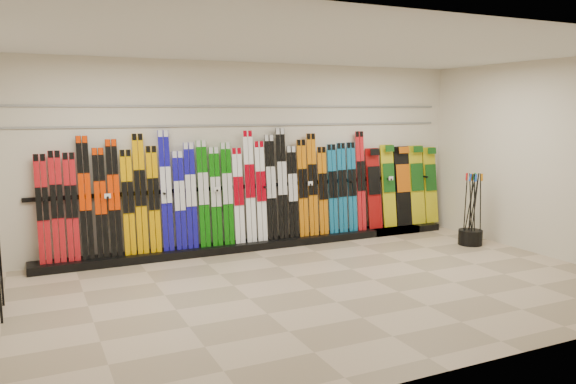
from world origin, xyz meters
name	(u,v)px	position (x,y,z in m)	size (l,w,h in m)	color
floor	(315,289)	(0.00, 0.00, 0.00)	(8.00, 8.00, 0.00)	gray
back_wall	(243,156)	(0.00, 2.50, 1.50)	(8.00, 8.00, 0.00)	beige
right_wall	(546,159)	(4.00, 0.00, 1.50)	(5.00, 5.00, 0.00)	beige
ceiling	(316,46)	(0.00, 0.00, 3.00)	(8.00, 8.00, 0.00)	silver
ski_rack_base	(262,244)	(0.22, 2.28, 0.06)	(8.00, 0.40, 0.12)	black
skis	(221,193)	(-0.45, 2.31, 0.94)	(5.36, 0.19, 1.83)	red
snowboards	(403,186)	(3.10, 2.35, 0.85)	(1.56, 0.23, 1.50)	#990C0C
pole_bin	(470,237)	(3.47, 0.96, 0.12)	(0.40, 0.40, 0.25)	black
ski_poles	(472,209)	(3.49, 0.97, 0.61)	(0.28, 0.25, 1.18)	black
slatwall_rail_0	(243,125)	(0.00, 2.48, 2.00)	(7.60, 0.02, 0.03)	gray
slatwall_rail_1	(243,106)	(0.00, 2.48, 2.30)	(7.60, 0.02, 0.03)	gray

